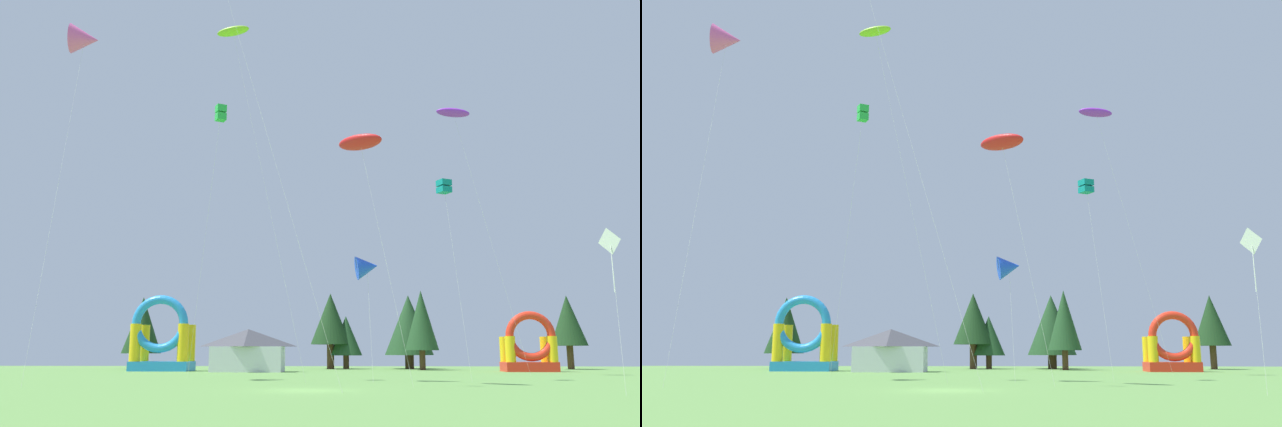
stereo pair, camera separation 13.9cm
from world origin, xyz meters
TOP-DOWN VIEW (x-y plane):
  - ground_plane at (0.00, 0.00)m, footprint 120.00×120.00m
  - kite_red_parafoil at (2.89, 6.11)m, footprint 4.59×4.12m
  - kite_blue_delta at (3.31, 11.08)m, footprint 1.87×2.93m
  - kite_teal_box at (8.96, 12.57)m, footprint 1.65×2.52m
  - kite_purple_parafoil at (11.37, 22.84)m, footprint 6.89×1.43m
  - kite_lime_parafoil at (-6.10, 9.22)m, footprint 6.79×2.21m
  - kite_pink_delta at (-17.73, 10.87)m, footprint 2.96×9.89m
  - kite_green_box at (-7.29, 11.44)m, footprint 3.52×5.71m
  - kite_white_diamond at (14.97, -2.06)m, footprint 0.78×1.58m
  - inflatable_red_slide at (-17.62, 34.30)m, footprint 6.06×4.00m
  - inflatable_yellow_castle at (19.66, 34.27)m, footprint 5.10×3.58m
  - festival_tent at (-8.26, 32.10)m, footprint 6.96×3.73m
  - tree_row_0 at (-23.20, 44.30)m, footprint 2.73×2.73m
  - tree_row_1 at (-22.07, 41.60)m, footprint 4.45×4.45m
  - tree_row_2 at (-0.60, 44.35)m, footprint 4.63×4.63m
  - tree_row_3 at (1.19, 44.61)m, footprint 3.76×3.76m
  - tree_row_4 at (8.55, 45.29)m, footprint 5.69×5.69m
  - tree_row_5 at (9.58, 40.17)m, footprint 3.68×3.68m
  - tree_row_6 at (26.65, 44.28)m, footprint 4.08×4.08m

SIDE VIEW (x-z plane):
  - ground_plane at x=0.00m, z-range 0.00..0.00m
  - festival_tent at x=-8.26m, z-range 0.00..4.14m
  - inflatable_yellow_castle at x=19.66m, z-range -0.87..5.04m
  - inflatable_red_slide at x=-17.62m, z-range -0.95..6.72m
  - tree_row_3 at x=1.19m, z-range 0.73..6.77m
  - tree_row_0 at x=-23.20m, z-range 0.87..6.70m
  - tree_row_1 at x=-22.07m, z-range 0.85..8.96m
  - tree_row_4 at x=8.55m, z-range 0.75..9.27m
  - tree_row_5 at x=9.58m, z-range 1.01..9.64m
  - tree_row_6 at x=26.65m, z-range 1.25..9.60m
  - tree_row_2 at x=-0.60m, z-range 1.33..10.03m
  - kite_white_diamond at x=14.97m, z-range 3.26..10.87m
  - kite_blue_delta at x=3.31m, z-range 3.36..11.91m
  - kite_teal_box at x=8.96m, z-range 6.56..20.67m
  - kite_red_parafoil at x=2.89m, z-range 7.16..22.88m
  - kite_green_box at x=-7.29m, z-range 9.23..28.97m
  - kite_purple_parafoil at x=11.37m, z-range 11.16..34.83m
  - kite_lime_parafoil at x=-6.10m, z-range 12.03..36.94m
  - kite_pink_delta at x=-17.73m, z-range 11.95..38.12m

